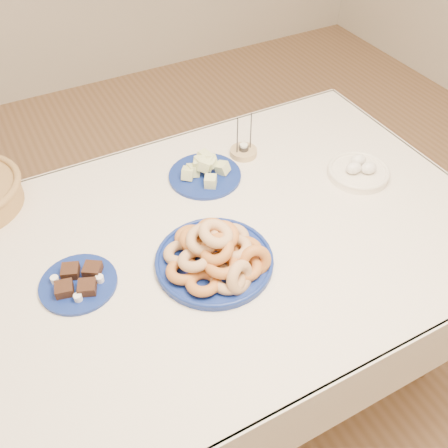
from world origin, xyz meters
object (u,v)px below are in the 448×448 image
at_px(melon_plate, 205,171).
at_px(brownie_plate, 78,282).
at_px(candle_holder, 244,151).
at_px(egg_bowl, 359,171).
at_px(dining_table, 217,261).
at_px(donut_platter, 216,255).

distance_m(melon_plate, brownie_plate, 0.58).
distance_m(candle_holder, egg_bowl, 0.41).
relative_size(melon_plate, candle_holder, 2.03).
bearing_deg(dining_table, candle_holder, 49.34).
xyz_separation_m(dining_table, candle_holder, (0.28, 0.33, 0.12)).
relative_size(dining_table, candle_holder, 10.53).
height_order(dining_table, brownie_plate, brownie_plate).
bearing_deg(egg_bowl, melon_plate, 152.58).
distance_m(brownie_plate, egg_bowl, 0.98).
height_order(melon_plate, brownie_plate, melon_plate).
relative_size(donut_platter, brownie_plate, 1.64).
xyz_separation_m(brownie_plate, egg_bowl, (0.98, 0.02, 0.01)).
height_order(dining_table, donut_platter, donut_platter).
bearing_deg(melon_plate, egg_bowl, -27.42).
relative_size(melon_plate, egg_bowl, 1.28).
bearing_deg(brownie_plate, candle_holder, 23.95).
distance_m(melon_plate, candle_holder, 0.19).
bearing_deg(dining_table, egg_bowl, 3.33).
bearing_deg(egg_bowl, donut_platter, -168.18).
height_order(melon_plate, candle_holder, candle_holder).
height_order(dining_table, melon_plate, melon_plate).
height_order(dining_table, candle_holder, candle_holder).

